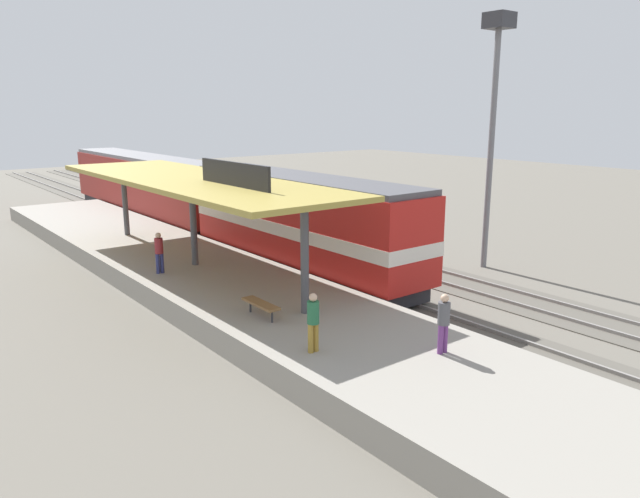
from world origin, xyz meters
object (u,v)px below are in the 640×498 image
light_mast (495,89)px  person_waiting (444,320)px  person_boarding (159,251)px  passenger_carriage_single (146,186)px  locomotive (301,223)px  platform_bench (261,304)px  person_walking (313,319)px

light_mast → person_waiting: size_ratio=6.84×
light_mast → person_boarding: (-14.18, 5.57, -6.54)m
person_waiting → passenger_carriage_single: bearing=83.0°
locomotive → passenger_carriage_single: (0.00, 18.00, -0.10)m
light_mast → passenger_carriage_single: bearing=109.2°
platform_bench → locomotive: size_ratio=0.12×
person_walking → platform_bench: bearing=83.3°
passenger_carriage_single → light_mast: size_ratio=1.71×
light_mast → person_waiting: bearing=-148.1°
platform_bench → person_waiting: (2.40, -5.58, 0.51)m
person_walking → locomotive: bearing=55.4°
platform_bench → locomotive: bearing=44.8°
platform_bench → passenger_carriage_single: passenger_carriage_single is taller
platform_bench → locomotive: 8.52m
person_walking → passenger_carriage_single: bearing=76.8°
light_mast → person_boarding: 16.58m
locomotive → person_walking: bearing=-124.6°
locomotive → person_waiting: size_ratio=8.44×
passenger_carriage_single → person_boarding: passenger_carriage_single is taller
passenger_carriage_single → person_waiting: passenger_carriage_single is taller
platform_bench → person_walking: (-0.39, -3.30, 0.51)m
person_waiting → person_walking: bearing=140.6°
light_mast → person_waiting: light_mast is taller
platform_bench → person_waiting: 6.10m
light_mast → person_waiting: (-11.40, -7.10, -6.54)m
locomotive → person_walking: locomotive is taller
person_walking → person_boarding: size_ratio=1.00×
platform_bench → person_boarding: bearing=93.0°
person_waiting → person_walking: 3.60m
locomotive → person_walking: size_ratio=8.44×
platform_bench → locomotive: (6.00, 5.96, 1.07)m
passenger_carriage_single → light_mast: 24.53m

